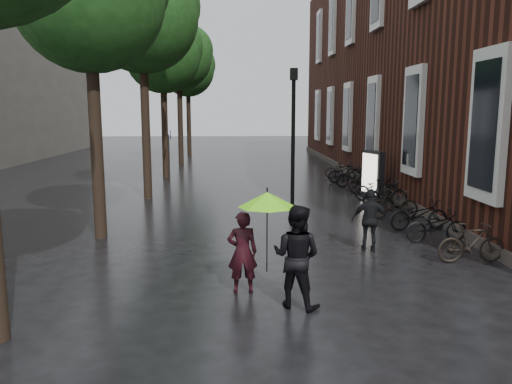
{
  "coord_description": "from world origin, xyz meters",
  "views": [
    {
      "loc": [
        -0.46,
        -6.06,
        3.35
      ],
      "look_at": [
        -0.0,
        6.09,
        1.36
      ],
      "focal_mm": 35.0,
      "sensor_mm": 36.0,
      "label": 1
    }
  ],
  "objects_px": {
    "ad_lightbox": "(373,175)",
    "lamp_post": "(293,125)",
    "person_burgundy": "(242,252)",
    "pedestrian_walking": "(370,220)",
    "parked_bicycles": "(379,191)",
    "person_black": "(296,256)"
  },
  "relations": [
    {
      "from": "pedestrian_walking",
      "to": "parked_bicycles",
      "type": "height_order",
      "value": "pedestrian_walking"
    },
    {
      "from": "person_burgundy",
      "to": "pedestrian_walking",
      "type": "bearing_deg",
      "value": -143.27
    },
    {
      "from": "parked_bicycles",
      "to": "ad_lightbox",
      "type": "bearing_deg",
      "value": 86.49
    },
    {
      "from": "person_black",
      "to": "ad_lightbox",
      "type": "distance_m",
      "value": 11.37
    },
    {
      "from": "ad_lightbox",
      "to": "lamp_post",
      "type": "xyz_separation_m",
      "value": [
        -3.33,
        -2.2,
        1.94
      ]
    },
    {
      "from": "pedestrian_walking",
      "to": "lamp_post",
      "type": "relative_size",
      "value": 0.32
    },
    {
      "from": "person_black",
      "to": "lamp_post",
      "type": "distance_m",
      "value": 8.65
    },
    {
      "from": "person_burgundy",
      "to": "lamp_post",
      "type": "distance_m",
      "value": 8.15
    },
    {
      "from": "person_burgundy",
      "to": "person_black",
      "type": "height_order",
      "value": "person_black"
    },
    {
      "from": "person_black",
      "to": "pedestrian_walking",
      "type": "relative_size",
      "value": 1.18
    },
    {
      "from": "person_burgundy",
      "to": "lamp_post",
      "type": "bearing_deg",
      "value": -107.27
    },
    {
      "from": "person_black",
      "to": "parked_bicycles",
      "type": "xyz_separation_m",
      "value": [
        4.12,
        9.41,
        -0.43
      ]
    },
    {
      "from": "person_burgundy",
      "to": "ad_lightbox",
      "type": "distance_m",
      "value": 11.11
    },
    {
      "from": "pedestrian_walking",
      "to": "parked_bicycles",
      "type": "xyz_separation_m",
      "value": [
        1.93,
        6.02,
        -0.29
      ]
    },
    {
      "from": "parked_bicycles",
      "to": "lamp_post",
      "type": "relative_size",
      "value": 3.1
    },
    {
      "from": "person_burgundy",
      "to": "lamp_post",
      "type": "xyz_separation_m",
      "value": [
        1.77,
        7.68,
        2.09
      ]
    },
    {
      "from": "pedestrian_walking",
      "to": "parked_bicycles",
      "type": "distance_m",
      "value": 6.33
    },
    {
      "from": "ad_lightbox",
      "to": "lamp_post",
      "type": "relative_size",
      "value": 0.39
    },
    {
      "from": "parked_bicycles",
      "to": "lamp_post",
      "type": "height_order",
      "value": "lamp_post"
    },
    {
      "from": "pedestrian_walking",
      "to": "lamp_post",
      "type": "bearing_deg",
      "value": -65.98
    },
    {
      "from": "person_burgundy",
      "to": "lamp_post",
      "type": "height_order",
      "value": "lamp_post"
    },
    {
      "from": "person_burgundy",
      "to": "parked_bicycles",
      "type": "height_order",
      "value": "person_burgundy"
    }
  ]
}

